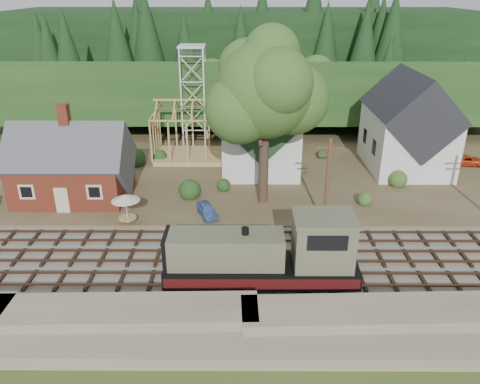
{
  "coord_description": "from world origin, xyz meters",
  "views": [
    {
      "loc": [
        0.01,
        -30.07,
        19.07
      ],
      "look_at": [
        -0.14,
        6.0,
        3.0
      ],
      "focal_mm": 35.0,
      "sensor_mm": 36.0,
      "label": 1
    }
  ],
  "objects_px": {
    "patio_set": "(126,199)",
    "car_blue": "(207,210)",
    "car_red": "(467,160)",
    "locomotive": "(268,256)"
  },
  "relations": [
    {
      "from": "car_blue",
      "to": "patio_set",
      "type": "height_order",
      "value": "patio_set"
    },
    {
      "from": "car_blue",
      "to": "car_red",
      "type": "relative_size",
      "value": 0.83
    },
    {
      "from": "locomotive",
      "to": "patio_set",
      "type": "relative_size",
      "value": 4.83
    },
    {
      "from": "car_blue",
      "to": "patio_set",
      "type": "xyz_separation_m",
      "value": [
        -6.71,
        -1.43,
        1.72
      ]
    },
    {
      "from": "car_blue",
      "to": "patio_set",
      "type": "bearing_deg",
      "value": 171.45
    },
    {
      "from": "patio_set",
      "to": "car_blue",
      "type": "bearing_deg",
      "value": 12.03
    },
    {
      "from": "locomotive",
      "to": "patio_set",
      "type": "height_order",
      "value": "locomotive"
    },
    {
      "from": "car_red",
      "to": "car_blue",
      "type": "bearing_deg",
      "value": 119.55
    },
    {
      "from": "locomotive",
      "to": "car_blue",
      "type": "bearing_deg",
      "value": 116.19
    },
    {
      "from": "car_blue",
      "to": "car_red",
      "type": "distance_m",
      "value": 31.35
    }
  ]
}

